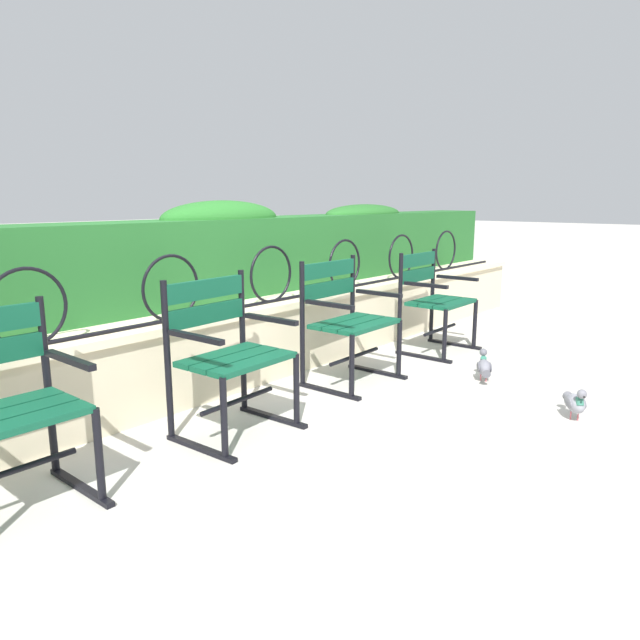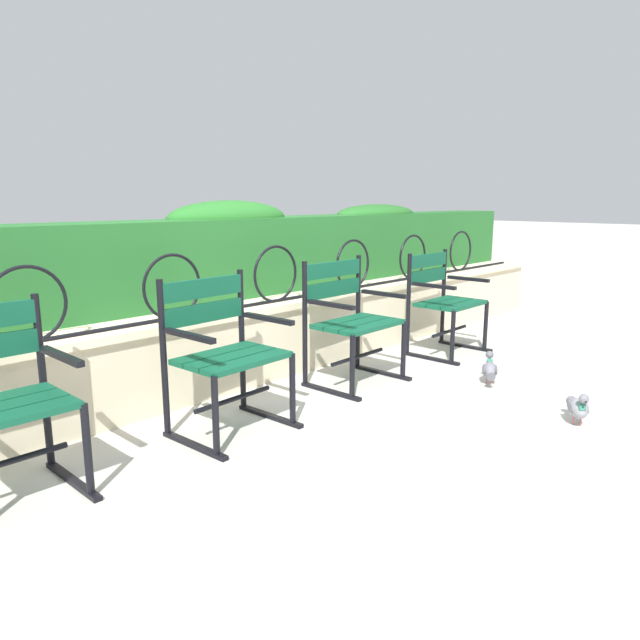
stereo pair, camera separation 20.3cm
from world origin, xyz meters
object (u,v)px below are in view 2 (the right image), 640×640
object	(u,v)px
park_chair_centre_right	(350,318)
pigeon_far_side	(490,369)
park_chair_centre_left	(223,350)
park_chair_rightmost	(443,299)
pigeon_near_chairs	(578,407)

from	to	relation	value
park_chair_centre_right	pigeon_far_side	world-z (taller)	park_chair_centre_right
park_chair_centre_left	park_chair_centre_right	size ratio (longest dim) A/B	1.00
park_chair_rightmost	park_chair_centre_left	bearing A→B (deg)	-179.23
park_chair_centre_right	pigeon_near_chairs	xyz separation A→B (m)	(0.28, -1.54, -0.36)
park_chair_centre_left	park_chair_centre_right	distance (m)	1.19
pigeon_far_side	pigeon_near_chairs	bearing A→B (deg)	-115.44
pigeon_far_side	park_chair_rightmost	bearing A→B (deg)	53.80
park_chair_centre_left	park_chair_rightmost	bearing A→B (deg)	0.77
park_chair_centre_left	pigeon_near_chairs	world-z (taller)	park_chair_centre_left
park_chair_centre_left	pigeon_near_chairs	distance (m)	2.10
pigeon_near_chairs	pigeon_far_side	bearing A→B (deg)	64.56
park_chair_rightmost	pigeon_far_side	bearing A→B (deg)	-126.20
park_chair_centre_right	pigeon_far_side	xyz separation A→B (m)	(0.64, -0.78, -0.36)
pigeon_near_chairs	park_chair_centre_left	bearing A→B (deg)	134.97
park_chair_centre_left	park_chair_centre_right	xyz separation A→B (m)	(1.18, 0.07, 0.00)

